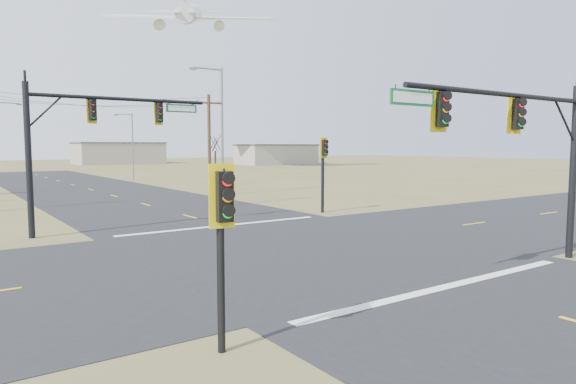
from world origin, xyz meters
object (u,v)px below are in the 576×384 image
object	(u,v)px
streetlight_a	(220,124)
streetlight_b	(131,142)
utility_pole_near	(209,148)
bare_tree_c	(215,142)
pedestal_signal_ne	(324,159)
mast_arm_near	(520,132)
mast_arm_far	(91,127)
pedestal_signal_sw	(223,214)

from	to	relation	value
streetlight_a	streetlight_b	distance (m)	25.41
utility_pole_near	bare_tree_c	bearing A→B (deg)	62.04
pedestal_signal_ne	streetlight_b	distance (m)	40.29
mast_arm_near	pedestal_signal_ne	world-z (taller)	mast_arm_near
utility_pole_near	streetlight_a	distance (m)	9.47
mast_arm_far	streetlight_b	size ratio (longest dim) A/B	1.06
pedestal_signal_ne	streetlight_a	xyz separation A→B (m)	(0.08, 14.91, 2.81)
mast_arm_near	streetlight_b	distance (m)	56.77
pedestal_signal_sw	streetlight_b	distance (m)	59.59
mast_arm_near	mast_arm_far	xyz separation A→B (m)	(-10.08, 16.99, 0.44)
mast_arm_far	streetlight_a	size ratio (longest dim) A/B	0.81
streetlight_b	bare_tree_c	distance (m)	15.31
bare_tree_c	utility_pole_near	bearing A→B (deg)	-117.96
mast_arm_far	bare_tree_c	distance (m)	31.81
pedestal_signal_ne	streetlight_b	world-z (taller)	streetlight_b
utility_pole_near	mast_arm_far	bearing A→B (deg)	-146.69
streetlight_a	mast_arm_near	bearing A→B (deg)	-88.31
streetlight_a	bare_tree_c	size ratio (longest dim) A/B	1.84
mast_arm_far	utility_pole_near	world-z (taller)	utility_pole_near
pedestal_signal_sw	pedestal_signal_ne	bearing A→B (deg)	56.44
mast_arm_far	utility_pole_near	bearing A→B (deg)	16.73
pedestal_signal_sw	bare_tree_c	distance (m)	47.74
pedestal_signal_sw	bare_tree_c	size ratio (longest dim) A/B	0.66
mast_arm_near	streetlight_b	xyz separation A→B (m)	(4.79, 56.57, -0.07)
bare_tree_c	pedestal_signal_ne	bearing A→B (deg)	-101.16
utility_pole_near	streetlight_a	xyz separation A→B (m)	(4.90, 7.83, 2.12)
pedestal_signal_sw	streetlight_a	xyz separation A→B (m)	(16.42, 31.83, 3.35)
pedestal_signal_ne	streetlight_b	bearing A→B (deg)	89.86
pedestal_signal_sw	streetlight_b	world-z (taller)	streetlight_b
mast_arm_far	mast_arm_near	bearing A→B (deg)	-75.88
mast_arm_near	bare_tree_c	world-z (taller)	mast_arm_near
pedestal_signal_ne	pedestal_signal_sw	world-z (taller)	pedestal_signal_ne
streetlight_b	pedestal_signal_sw	bearing A→B (deg)	-111.43
mast_arm_near	pedestal_signal_ne	bearing A→B (deg)	93.76
streetlight_a	bare_tree_c	bearing A→B (deg)	75.20
mast_arm_near	bare_tree_c	distance (m)	43.09
utility_pole_near	streetlight_b	xyz separation A→B (m)	(5.14, 33.18, 0.61)
mast_arm_near	streetlight_b	size ratio (longest dim) A/B	1.19
utility_pole_near	streetlight_a	size ratio (longest dim) A/B	0.71
pedestal_signal_ne	utility_pole_near	bearing A→B (deg)	124.54
mast_arm_far	utility_pole_near	xyz separation A→B (m)	(9.74, 6.40, -1.12)
pedestal_signal_ne	mast_arm_near	bearing A→B (deg)	-105.01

